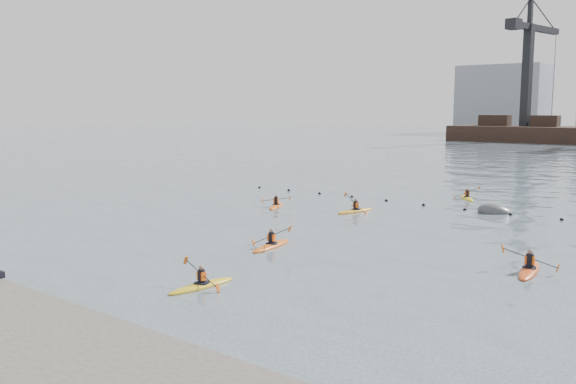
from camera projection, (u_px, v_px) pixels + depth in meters
name	position (u px, v px, depth m)	size (l,w,h in m)	color
ground	(214.00, 284.00, 23.31)	(400.00, 400.00, 0.00)	#384552
float_line	(445.00, 207.00, 41.20)	(33.24, 0.73, 0.24)	black
kayaker_0	(272.00, 245.00, 29.48)	(2.23, 3.26, 1.28)	#D55914
kayaker_1	(202.00, 285.00, 22.84)	(2.08, 3.05, 1.14)	gold
kayaker_2	(276.00, 205.00, 41.50)	(1.85, 2.95, 0.96)	#D75A14
kayaker_3	(356.00, 210.00, 39.49)	(2.14, 3.15, 1.30)	orange
kayaker_4	(529.00, 269.00, 24.99)	(2.28, 3.42, 1.16)	#D44614
kayaker_5	(467.00, 198.00, 45.15)	(2.15, 2.60, 1.11)	yellow
mooring_buoy	(495.00, 213.00, 39.05)	(2.29, 1.35, 1.14)	#3D3F42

